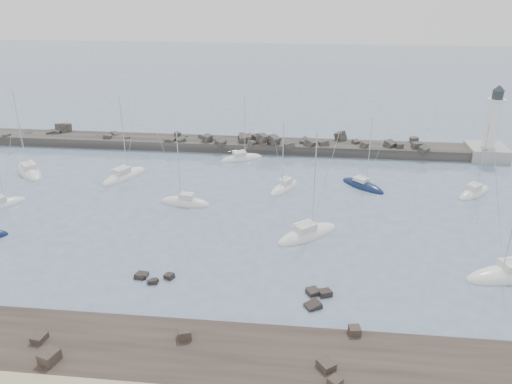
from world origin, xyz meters
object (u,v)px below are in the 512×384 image
sailboat_0 (2,206)px  sailboat_5 (185,203)px  lighthouse (489,142)px  sailboat_3 (124,177)px  sailboat_9 (508,275)px  sailboat_1 (29,172)px  sailboat_8 (363,186)px  sailboat_6 (284,188)px  sailboat_7 (307,235)px  sailboat_10 (474,193)px  sailboat_4 (242,159)px

sailboat_0 → sailboat_5: size_ratio=0.91×
lighthouse → sailboat_3: (-65.30, -17.13, -2.94)m
sailboat_0 → sailboat_9: (69.61, -11.60, 0.00)m
lighthouse → sailboat_1: 84.59m
sailboat_9 → sailboat_8: bearing=120.1°
sailboat_6 → sailboat_7: bearing=-75.6°
sailboat_7 → sailboat_10: size_ratio=1.21×
sailboat_3 → sailboat_8: bearing=0.4°
sailboat_3 → sailboat_7: (31.72, -17.50, -0.00)m
sailboat_6 → sailboat_9: size_ratio=0.73×
sailboat_1 → sailboat_3: 17.59m
sailboat_0 → sailboat_10: 73.64m
sailboat_9 → sailboat_0: bearing=170.5°
sailboat_8 → sailboat_9: size_ratio=0.76×
sailboat_3 → sailboat_9: (55.14, -24.84, -0.00)m
sailboat_0 → sailboat_1: size_ratio=0.72×
sailboat_4 → sailboat_5: 21.33m
lighthouse → sailboat_8: lighthouse is taller
sailboat_8 → sailboat_9: bearing=-59.9°
lighthouse → sailboat_8: bearing=-145.6°
sailboat_1 → sailboat_6: (45.33, -2.50, 0.00)m
lighthouse → sailboat_6: size_ratio=1.19×
sailboat_5 → sailboat_8: bearing=19.1°
lighthouse → sailboat_1: sailboat_1 is taller
lighthouse → sailboat_1: size_ratio=0.90×
sailboat_10 → sailboat_8: bearing=176.5°
sailboat_1 → sailboat_8: size_ratio=1.26×
sailboat_0 → sailboat_7: 46.38m
sailboat_1 → sailboat_5: sailboat_1 is taller
sailboat_4 → sailboat_7: bearing=-66.0°
sailboat_6 → sailboat_0: bearing=-165.1°
sailboat_3 → sailboat_9: size_ratio=0.90×
sailboat_0 → sailboat_6: 43.69m
sailboat_7 → sailboat_3: bearing=151.1°
sailboat_1 → sailboat_10: (75.70, -1.33, 0.01)m
sailboat_3 → sailboat_10: 58.13m
sailboat_4 → sailboat_7: (12.75, -28.62, 0.02)m
sailboat_1 → sailboat_4: 38.06m
sailboat_9 → sailboat_4: bearing=135.2°
sailboat_6 → sailboat_1: bearing=176.8°
lighthouse → sailboat_3: 67.58m
sailboat_3 → sailboat_8: sailboat_3 is taller
sailboat_0 → sailboat_3: bearing=42.5°
sailboat_4 → sailboat_6: size_ratio=1.06×
sailboat_1 → sailboat_5: bearing=-17.9°
sailboat_0 → sailboat_1: (-3.11, 13.75, -0.00)m
sailboat_5 → sailboat_8: sailboat_8 is taller
sailboat_5 → sailboat_10: size_ratio=1.00×
sailboat_5 → sailboat_4: bearing=73.6°
sailboat_3 → sailboat_4: (18.97, 11.12, -0.02)m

